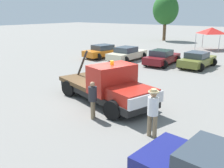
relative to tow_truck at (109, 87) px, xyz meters
The scene contains 10 objects.
ground_plane 0.99m from the tow_truck, 163.82° to the left, with size 160.00×160.00×0.00m, color gray.
tow_truck is the anchor object (origin of this frame).
person_near_truck 3.95m from the tow_truck, 27.92° to the right, with size 0.42×0.42×1.89m.
person_at_hood 1.98m from the tow_truck, 72.92° to the right, with size 0.37×0.37×1.68m.
parked_car_orange 13.84m from the tow_truck, 129.57° to the left, with size 2.83×4.87×1.34m.
parked_car_cream 12.27m from the tow_truck, 119.09° to the left, with size 2.42×4.70×1.34m.
parked_car_maroon 11.10m from the tow_truck, 101.96° to the left, with size 2.45×4.35×1.34m.
parked_car_olive 11.59m from the tow_truck, 86.76° to the left, with size 2.53×4.37×1.34m.
canopy_tent_red 23.34m from the tow_truck, 94.03° to the left, with size 2.91×2.91×2.76m.
tree_right 31.77m from the tow_truck, 110.39° to the left, with size 4.15×4.15×7.42m.
Camera 1 is at (7.78, -9.72, 4.54)m, focal length 40.00 mm.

